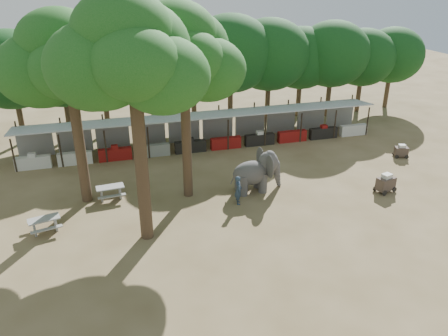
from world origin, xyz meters
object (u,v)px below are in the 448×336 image
object	(u,v)px
elephant	(257,172)
cart_front	(386,183)
yard_tree_left	(65,62)
handler	(238,190)
picnic_table_near	(44,223)
yard_tree_back	(180,54)
cart_back	(401,151)
picnic_table_far	(110,191)
yard_tree_center	(129,56)

from	to	relation	value
elephant	cart_front	distance (m)	8.05
yard_tree_left	elephant	bearing A→B (deg)	-9.30
yard_tree_left	elephant	world-z (taller)	yard_tree_left
handler	picnic_table_near	world-z (taller)	handler
yard_tree_back	cart_back	world-z (taller)	yard_tree_back
cart_back	picnic_table_near	bearing A→B (deg)	-153.40
picnic_table_far	handler	bearing A→B (deg)	-25.16
cart_back	yard_tree_back	bearing A→B (deg)	-156.89
picnic_table_near	cart_front	distance (m)	20.05
picnic_table_far	yard_tree_left	bearing A→B (deg)	161.66
yard_tree_center	cart_back	xyz separation A→B (m)	(19.55, 5.44, -8.72)
elephant	picnic_table_near	xyz separation A→B (m)	(-12.39, -1.50, -0.76)
yard_tree_center	handler	xyz separation A→B (m)	(5.76, 1.93, -8.32)
yard_tree_back	picnic_table_far	size ratio (longest dim) A/B	6.54
yard_tree_left	yard_tree_back	size ratio (longest dim) A/B	0.97
yard_tree_left	yard_tree_center	distance (m)	5.92
yard_tree_back	cart_front	distance (m)	14.76
cart_front	cart_back	world-z (taller)	cart_front
cart_back	cart_front	bearing A→B (deg)	-116.43
picnic_table_near	cart_back	world-z (taller)	cart_back
cart_back	elephant	bearing A→B (deg)	-151.85
handler	picnic_table_near	xyz separation A→B (m)	(-10.74, -0.14, -0.37)
picnic_table_near	yard_tree_center	bearing A→B (deg)	-33.32
yard_tree_back	picnic_table_far	bearing A→B (deg)	172.00
yard_tree_back	cart_back	xyz separation A→B (m)	(16.56, 1.44, -8.05)
picnic_table_near	cart_back	bearing A→B (deg)	-5.08
yard_tree_left	yard_tree_center	bearing A→B (deg)	-59.04
elephant	cart_back	bearing A→B (deg)	6.29
handler	cart_front	bearing A→B (deg)	-86.53
yard_tree_center	handler	size ratio (longest dim) A/B	6.81
elephant	picnic_table_near	size ratio (longest dim) A/B	1.80
yard_tree_left	cart_back	bearing A→B (deg)	1.12
yard_tree_left	cart_front	distance (m)	20.01
picnic_table_near	picnic_table_far	bearing A→B (deg)	25.43
picnic_table_far	picnic_table_near	bearing A→B (deg)	-145.71
handler	yard_tree_left	bearing A→B (deg)	80.70
handler	cart_front	world-z (taller)	handler
yard_tree_center	picnic_table_far	xyz separation A→B (m)	(-1.47, 4.63, -8.68)
yard_tree_center	cart_back	world-z (taller)	yard_tree_center
picnic_table_near	handler	bearing A→B (deg)	-12.81
elephant	picnic_table_far	xyz separation A→B (m)	(-8.88, 1.33, -0.74)
elephant	picnic_table_far	distance (m)	9.01
picnic_table_far	cart_back	world-z (taller)	cart_back
picnic_table_far	yard_tree_back	bearing A→B (deg)	-12.69
yard_tree_back	handler	xyz separation A→B (m)	(2.76, -2.07, -7.66)
yard_tree_left	cart_back	xyz separation A→B (m)	(22.56, 0.44, -7.71)
handler	picnic_table_far	bearing A→B (deg)	79.55
yard_tree_back	picnic_table_near	size ratio (longest dim) A/B	6.09
elephant	cart_back	size ratio (longest dim) A/B	2.87
yard_tree_center	elephant	world-z (taller)	yard_tree_center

